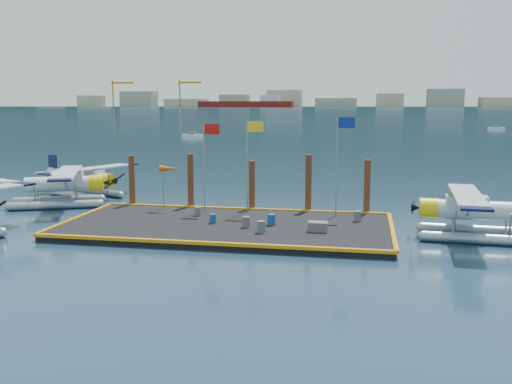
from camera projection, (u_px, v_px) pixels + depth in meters
ground at (227, 230)px, 35.40m from camera, size 4000.00×4000.00×0.00m
dock at (227, 227)px, 35.37m from camera, size 20.00×10.00×0.40m
dock_bumpers at (227, 222)px, 35.32m from camera, size 20.25×10.25×0.18m
far_backdrop at (446, 101)px, 1674.88m from camera, size 3050.00×2050.00×810.00m
seaplane_b at (62, 186)px, 43.21m from camera, size 9.26×9.75×3.55m
seaplane_c at (89, 180)px, 47.43m from camera, size 8.61×9.05×3.31m
seaplane_d at (474, 213)px, 32.76m from camera, size 9.03×9.96×3.54m
drum_0 at (213, 219)px, 35.49m from camera, size 0.40×0.40×0.57m
drum_1 at (261, 227)px, 32.87m from camera, size 0.49×0.49×0.69m
drum_2 at (271, 220)px, 34.90m from camera, size 0.48×0.48×0.68m
drum_3 at (246, 222)px, 34.27m from camera, size 0.47×0.47×0.67m
drum_4 at (357, 216)px, 36.00m from camera, size 0.47×0.47×0.67m
drum_5 at (198, 212)px, 37.76m from camera, size 0.41×0.41×0.57m
crate at (318, 227)px, 33.21m from camera, size 1.13×0.76×0.57m
flagpole_red at (207, 154)px, 38.83m from camera, size 1.14×0.08×6.00m
flagpole_yellow at (250, 153)px, 38.25m from camera, size 1.14×0.08×6.20m
flagpole_blue at (340, 151)px, 37.11m from camera, size 1.14×0.08×6.50m
windsock at (169, 170)px, 39.52m from camera, size 1.40×0.44×3.12m
piling_0 at (132, 183)px, 41.91m from camera, size 0.44×0.44×4.00m
piling_1 at (191, 183)px, 41.05m from camera, size 0.44×0.44×4.20m
piling_2 at (252, 187)px, 40.25m from camera, size 0.44×0.44×3.80m
piling_3 at (308, 185)px, 39.47m from camera, size 0.44×0.44×4.30m
piling_4 at (367, 189)px, 38.75m from camera, size 0.44×0.44×4.00m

